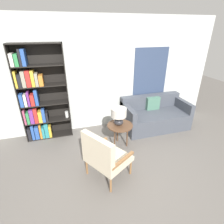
{
  "coord_description": "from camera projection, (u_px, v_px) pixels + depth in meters",
  "views": [
    {
      "loc": [
        -0.75,
        -2.09,
        2.4
      ],
      "look_at": [
        0.13,
        0.91,
        0.9
      ],
      "focal_mm": 28.0,
      "sensor_mm": 36.0,
      "label": 1
    }
  ],
  "objects": [
    {
      "name": "armchair",
      "position": [
        103.0,
        155.0,
        2.9
      ],
      "size": [
        0.86,
        0.88,
        0.91
      ],
      "color": "olive",
      "rests_on": "ground_plane"
    },
    {
      "name": "ground_plane",
      "position": [
        120.0,
        181.0,
        3.04
      ],
      "size": [
        14.0,
        14.0,
        0.0
      ],
      "primitive_type": "plane",
      "color": "#66605B"
    },
    {
      "name": "wall_back",
      "position": [
        95.0,
        76.0,
        4.22
      ],
      "size": [
        6.4,
        0.08,
        2.7
      ],
      "color": "silver",
      "rests_on": "ground_plane"
    },
    {
      "name": "table_lamp",
      "position": [
        119.0,
        115.0,
        3.65
      ],
      "size": [
        0.33,
        0.33,
        0.39
      ],
      "color": "#2D2D33",
      "rests_on": "side_table"
    },
    {
      "name": "couch",
      "position": [
        154.0,
        116.0,
        4.64
      ],
      "size": [
        1.66,
        0.88,
        0.79
      ],
      "color": "#474C56",
      "rests_on": "ground_plane"
    },
    {
      "name": "bookshelf",
      "position": [
        37.0,
        99.0,
        3.88
      ],
      "size": [
        1.04,
        0.3,
        2.15
      ],
      "color": "black",
      "rests_on": "ground_plane"
    },
    {
      "name": "side_table",
      "position": [
        120.0,
        127.0,
        3.77
      ],
      "size": [
        0.55,
        0.55,
        0.53
      ],
      "color": "brown",
      "rests_on": "ground_plane"
    }
  ]
}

